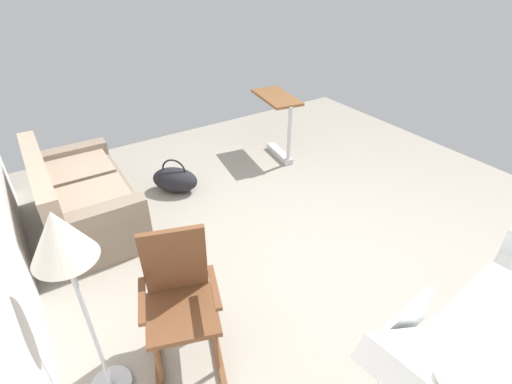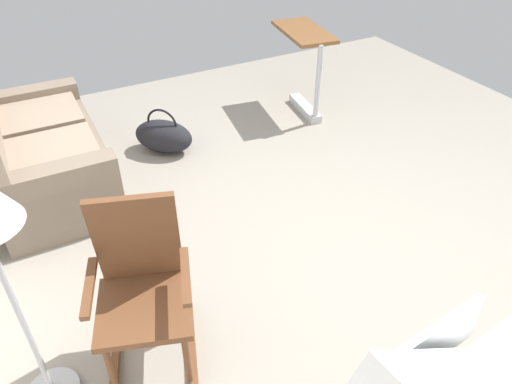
{
  "view_description": "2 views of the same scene",
  "coord_description": "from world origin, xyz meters",
  "px_view_note": "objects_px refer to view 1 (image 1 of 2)",
  "views": [
    {
      "loc": [
        -2.27,
        2.01,
        2.56
      ],
      "look_at": [
        0.19,
        0.4,
        0.67
      ],
      "focal_mm": 27.15,
      "sensor_mm": 36.0,
      "label": 1
    },
    {
      "loc": [
        -2.27,
        1.75,
        2.42
      ],
      "look_at": [
        -0.28,
        0.68,
        0.76
      ],
      "focal_mm": 34.22,
      "sensor_mm": 36.0,
      "label": 2
    }
  ],
  "objects_px": {
    "rocking_chair": "(180,300)",
    "overbed_table": "(279,119)",
    "couch": "(83,200)",
    "duffel_bag": "(175,180)",
    "floor_lamp": "(64,251)"
  },
  "relations": [
    {
      "from": "floor_lamp",
      "to": "rocking_chair",
      "type": "bearing_deg",
      "value": -89.14
    },
    {
      "from": "rocking_chair",
      "to": "overbed_table",
      "type": "bearing_deg",
      "value": -47.89
    },
    {
      "from": "duffel_bag",
      "to": "floor_lamp",
      "type": "bearing_deg",
      "value": 146.64
    },
    {
      "from": "overbed_table",
      "to": "couch",
      "type": "bearing_deg",
      "value": 94.52
    },
    {
      "from": "couch",
      "to": "floor_lamp",
      "type": "distance_m",
      "value": 2.21
    },
    {
      "from": "couch",
      "to": "duffel_bag",
      "type": "xyz_separation_m",
      "value": [
        0.11,
        -1.06,
        -0.15
      ]
    },
    {
      "from": "rocking_chair",
      "to": "couch",
      "type": "bearing_deg",
      "value": 7.06
    },
    {
      "from": "rocking_chair",
      "to": "overbed_table",
      "type": "distance_m",
      "value": 3.26
    },
    {
      "from": "rocking_chair",
      "to": "overbed_table",
      "type": "xyz_separation_m",
      "value": [
        2.19,
        -2.42,
        0.03
      ]
    },
    {
      "from": "couch",
      "to": "overbed_table",
      "type": "distance_m",
      "value": 2.68
    },
    {
      "from": "couch",
      "to": "duffel_bag",
      "type": "bearing_deg",
      "value": -84.21
    },
    {
      "from": "couch",
      "to": "overbed_table",
      "type": "xyz_separation_m",
      "value": [
        0.21,
        -2.67,
        0.23
      ]
    },
    {
      "from": "rocking_chair",
      "to": "floor_lamp",
      "type": "height_order",
      "value": "floor_lamp"
    },
    {
      "from": "overbed_table",
      "to": "rocking_chair",
      "type": "bearing_deg",
      "value": 132.11
    },
    {
      "from": "overbed_table",
      "to": "duffel_bag",
      "type": "height_order",
      "value": "overbed_table"
    }
  ]
}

